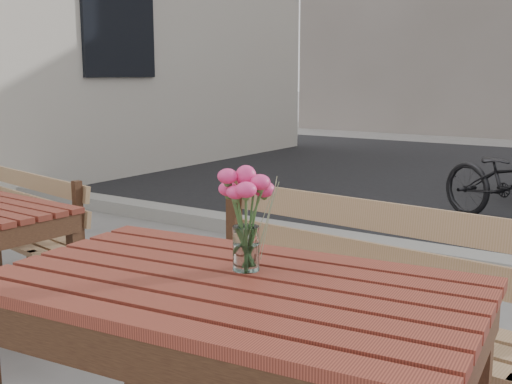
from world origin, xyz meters
The scene contains 4 objects.
main_table centered at (0.08, -0.07, 0.67)m, with size 1.38×0.90×0.81m.
main_bench centered at (0.07, 0.76, 0.56)m, with size 1.52×0.56×0.92m.
main_vase centered at (0.06, 0.03, 0.99)m, with size 0.16×0.16×0.30m.
second_bench centered at (-2.32, 1.01, 0.47)m, with size 1.30×0.60×0.78m.
Camera 1 is at (1.06, -1.40, 1.35)m, focal length 45.00 mm.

